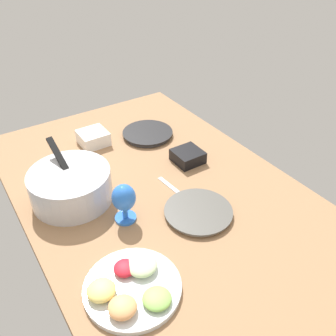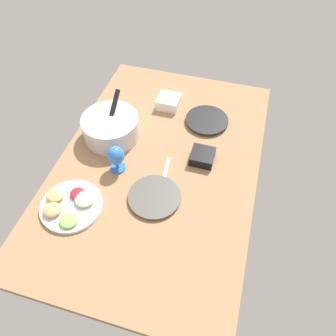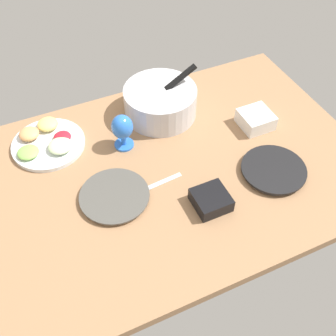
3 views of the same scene
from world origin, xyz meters
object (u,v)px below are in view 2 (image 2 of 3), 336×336
at_px(fruit_platter, 70,204).
at_px(dinner_plate_right, 207,121).
at_px(mixing_bowl, 111,127).
at_px(square_bowl_black, 202,156).
at_px(square_bowl_white, 169,101).
at_px(dinner_plate_left, 154,197).
at_px(hurricane_glass_blue, 116,156).

bearing_deg(fruit_platter, dinner_plate_right, -33.86).
height_order(mixing_bowl, fruit_platter, mixing_bowl).
height_order(mixing_bowl, square_bowl_black, mixing_bowl).
relative_size(fruit_platter, square_bowl_black, 2.41).
height_order(dinner_plate_right, mixing_bowl, mixing_bowl).
relative_size(square_bowl_black, square_bowl_white, 0.95).
bearing_deg(square_bowl_black, dinner_plate_right, 6.90).
bearing_deg(dinner_plate_right, dinner_plate_left, 167.22).
height_order(hurricane_glass_blue, square_bowl_black, hurricane_glass_blue).
bearing_deg(dinner_plate_right, mixing_bowl, 117.43).
height_order(dinner_plate_left, square_bowl_white, square_bowl_white).
bearing_deg(square_bowl_black, mixing_bowl, 86.02).
bearing_deg(dinner_plate_right, square_bowl_white, 72.73).
bearing_deg(hurricane_glass_blue, square_bowl_black, -66.55).
distance_m(fruit_platter, hurricane_glass_blue, 0.32).
height_order(hurricane_glass_blue, square_bowl_white, hurricane_glass_blue).
relative_size(dinner_plate_left, square_bowl_white, 1.99).
height_order(dinner_plate_left, fruit_platter, fruit_platter).
distance_m(square_bowl_black, square_bowl_white, 0.47).
bearing_deg(hurricane_glass_blue, fruit_platter, 155.14).
relative_size(mixing_bowl, square_bowl_black, 2.64).
bearing_deg(square_bowl_black, hurricane_glass_blue, 113.45).
xyz_separation_m(fruit_platter, square_bowl_black, (0.46, -0.54, 0.01)).
relative_size(dinner_plate_left, fruit_platter, 0.87).
bearing_deg(hurricane_glass_blue, dinner_plate_right, -38.51).
bearing_deg(mixing_bowl, square_bowl_black, -93.98).
distance_m(mixing_bowl, square_bowl_white, 0.41).
bearing_deg(fruit_platter, square_bowl_white, -16.63).
relative_size(mixing_bowl, square_bowl_white, 2.51).
bearing_deg(hurricane_glass_blue, square_bowl_white, -12.09).
height_order(fruit_platter, square_bowl_white, square_bowl_white).
xyz_separation_m(mixing_bowl, hurricane_glass_blue, (-0.22, -0.12, 0.02)).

